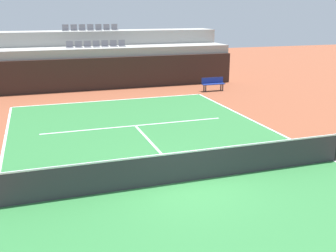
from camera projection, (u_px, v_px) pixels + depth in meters
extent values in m
plane|color=brown|center=(187.00, 182.00, 12.09)|extent=(80.00, 80.00, 0.00)
cube|color=#2D7238|center=(187.00, 181.00, 12.09)|extent=(11.00, 24.00, 0.01)
cube|color=white|center=(112.00, 100.00, 22.97)|extent=(11.00, 0.10, 0.00)
cube|color=white|center=(334.00, 161.00, 13.75)|extent=(0.10, 24.00, 0.00)
cube|color=white|center=(135.00, 126.00, 17.92)|extent=(8.26, 0.10, 0.00)
cube|color=white|center=(156.00, 148.00, 15.00)|extent=(0.10, 6.40, 0.00)
cube|color=black|center=(101.00, 74.00, 25.85)|extent=(18.36, 0.30, 2.07)
cube|color=#9E9E99|center=(98.00, 67.00, 27.00)|extent=(18.36, 2.40, 2.63)
cube|color=#9E9E99|center=(92.00, 56.00, 29.05)|extent=(18.36, 2.40, 3.60)
cube|color=slate|center=(70.00, 48.00, 26.09)|extent=(0.44, 0.44, 0.04)
cube|color=slate|center=(69.00, 44.00, 26.21)|extent=(0.44, 0.04, 0.40)
cube|color=slate|center=(79.00, 47.00, 26.27)|extent=(0.44, 0.44, 0.04)
cube|color=slate|center=(78.00, 44.00, 26.39)|extent=(0.44, 0.04, 0.40)
cube|color=slate|center=(88.00, 47.00, 26.45)|extent=(0.44, 0.44, 0.04)
cube|color=slate|center=(87.00, 44.00, 26.57)|extent=(0.44, 0.04, 0.40)
cube|color=slate|center=(97.00, 47.00, 26.63)|extent=(0.44, 0.44, 0.04)
cube|color=slate|center=(96.00, 43.00, 26.75)|extent=(0.44, 0.04, 0.40)
cube|color=slate|center=(105.00, 47.00, 26.80)|extent=(0.44, 0.44, 0.04)
cube|color=slate|center=(105.00, 43.00, 26.92)|extent=(0.44, 0.04, 0.40)
cube|color=slate|center=(114.00, 46.00, 26.98)|extent=(0.44, 0.44, 0.04)
cube|color=slate|center=(113.00, 43.00, 27.10)|extent=(0.44, 0.04, 0.40)
cube|color=slate|center=(122.00, 46.00, 27.16)|extent=(0.44, 0.44, 0.04)
cube|color=slate|center=(122.00, 43.00, 27.28)|extent=(0.44, 0.04, 0.40)
cube|color=slate|center=(66.00, 31.00, 28.00)|extent=(0.44, 0.44, 0.04)
cube|color=slate|center=(65.00, 27.00, 28.12)|extent=(0.44, 0.04, 0.40)
cube|color=slate|center=(74.00, 31.00, 28.18)|extent=(0.44, 0.44, 0.04)
cube|color=slate|center=(74.00, 27.00, 28.30)|extent=(0.44, 0.04, 0.40)
cube|color=slate|center=(83.00, 30.00, 28.36)|extent=(0.44, 0.44, 0.04)
cube|color=slate|center=(82.00, 27.00, 28.48)|extent=(0.44, 0.04, 0.40)
cube|color=slate|center=(91.00, 30.00, 28.54)|extent=(0.44, 0.44, 0.04)
cube|color=slate|center=(90.00, 27.00, 28.66)|extent=(0.44, 0.04, 0.40)
cube|color=slate|center=(99.00, 30.00, 28.72)|extent=(0.44, 0.44, 0.04)
cube|color=slate|center=(98.00, 27.00, 28.84)|extent=(0.44, 0.04, 0.40)
cube|color=slate|center=(107.00, 30.00, 28.90)|extent=(0.44, 0.44, 0.04)
cube|color=slate|center=(106.00, 27.00, 29.02)|extent=(0.44, 0.04, 0.40)
cube|color=slate|center=(115.00, 30.00, 29.07)|extent=(0.44, 0.44, 0.04)
cube|color=slate|center=(114.00, 27.00, 29.19)|extent=(0.44, 0.04, 0.40)
cube|color=#333338|center=(187.00, 167.00, 11.96)|extent=(10.90, 0.02, 0.92)
cube|color=white|center=(187.00, 152.00, 11.83)|extent=(10.90, 0.04, 0.05)
cube|color=navy|center=(213.00, 84.00, 25.57)|extent=(1.50, 0.40, 0.05)
cube|color=navy|center=(212.00, 80.00, 25.67)|extent=(1.50, 0.04, 0.36)
cube|color=#2D2D33|center=(206.00, 89.00, 25.33)|extent=(0.06, 0.06, 0.42)
cube|color=#2D2D33|center=(223.00, 88.00, 25.69)|extent=(0.06, 0.06, 0.42)
cube|color=#2D2D33|center=(204.00, 88.00, 25.58)|extent=(0.06, 0.06, 0.42)
cube|color=#2D2D33|center=(221.00, 87.00, 25.95)|extent=(0.06, 0.06, 0.42)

